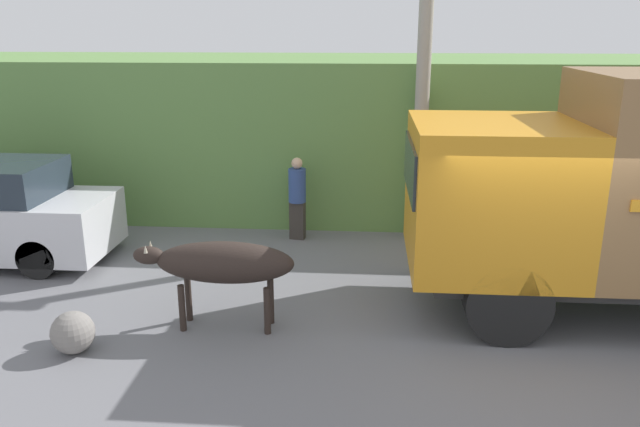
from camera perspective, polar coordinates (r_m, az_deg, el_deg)
ground_plane at (r=9.10m, az=18.06°, el=-9.98°), size 60.00×60.00×0.00m
hillside_embankment at (r=14.80m, az=12.91°, el=7.31°), size 32.00×5.00×3.30m
brown_cow at (r=8.45m, az=-8.96°, el=-4.54°), size 2.18×0.57×1.23m
pedestrian_on_hill at (r=11.91m, az=-2.09°, el=1.71°), size 0.39×0.39×1.60m
utility_pole at (r=11.67m, az=9.40°, el=11.90°), size 0.90×0.26×5.85m
roadside_rock at (r=8.56m, az=-21.67°, el=-10.07°), size 0.54×0.54×0.54m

